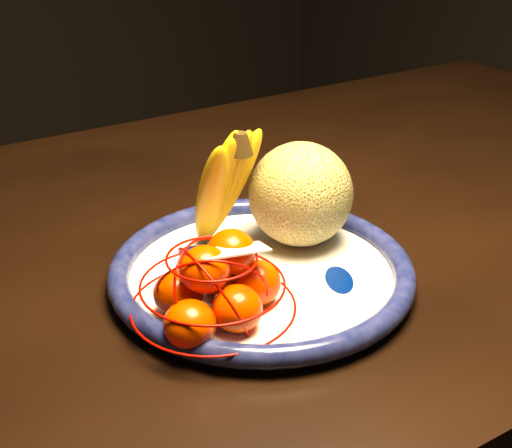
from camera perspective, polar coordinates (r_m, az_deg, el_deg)
dining_table at (r=1.05m, az=5.43°, el=-1.86°), size 1.59×1.06×0.75m
fruit_bowl at (r=0.80m, az=0.44°, el=-3.85°), size 0.34×0.34×0.03m
cantaloupe at (r=0.84m, az=3.59°, el=2.40°), size 0.12×0.12×0.12m
banana_bunch at (r=0.81m, az=-2.89°, el=3.20°), size 0.11×0.11×0.16m
mandarin_bag at (r=0.72m, az=-3.22°, el=-5.06°), size 0.18×0.18×0.11m
price_tag at (r=0.70m, az=-1.84°, el=-2.15°), size 0.08×0.04×0.01m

